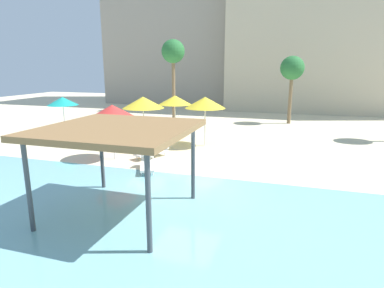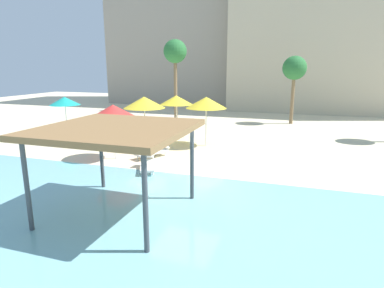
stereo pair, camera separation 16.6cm
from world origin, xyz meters
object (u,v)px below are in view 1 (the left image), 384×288
Objects in this scene: beach_umbrella_yellow_4 at (143,102)px; palm_tree_1 at (292,69)px; lounge_chair_3 at (154,151)px; palm_tree_0 at (173,54)px; beach_umbrella_teal_3 at (63,101)px; beach_umbrella_yellow_5 at (175,100)px; beach_umbrella_yellow_2 at (205,103)px; lounge_chair_5 at (147,163)px; beach_umbrella_red_1 at (112,111)px; shade_pavilion at (118,132)px.

palm_tree_1 is (7.85, 11.08, 1.79)m from beach_umbrella_yellow_4.
lounge_chair_3 is 12.31m from palm_tree_0.
beach_umbrella_yellow_5 is (7.75, 1.03, 0.20)m from beach_umbrella_teal_3.
lounge_chair_5 is at bearing -102.66° from beach_umbrella_yellow_2.
beach_umbrella_yellow_2 is (3.60, 4.22, 0.09)m from beach_umbrella_red_1.
beach_umbrella_red_1 is 5.55m from beach_umbrella_yellow_2.
beach_umbrella_red_1 is 1.06× the size of beach_umbrella_teal_3.
palm_tree_1 is (5.77, 15.11, 4.06)m from lounge_chair_5.
beach_umbrella_red_1 is at bearing -120.36° from palm_tree_1.
beach_umbrella_red_1 is 7.83m from beach_umbrella_teal_3.
palm_tree_0 reaches higher than palm_tree_1.
beach_umbrella_teal_3 is 7.82m from beach_umbrella_yellow_5.
lounge_chair_3 is at bearing -84.19° from beach_umbrella_yellow_5.
palm_tree_0 is (-4.72, 17.24, 2.96)m from shade_pavilion.
lounge_chair_5 is at bearing -62.73° from beach_umbrella_yellow_4.
beach_umbrella_yellow_4 is at bearing 111.06° from shade_pavilion.
beach_umbrella_yellow_2 is 5.97m from lounge_chair_5.
palm_tree_1 reaches higher than beach_umbrella_teal_3.
beach_umbrella_yellow_2 is 4.38m from lounge_chair_3.
lounge_chair_3 is (-1.81, 6.52, -2.34)m from shade_pavilion.
beach_umbrella_yellow_5 is at bearing 7.55° from beach_umbrella_teal_3.
palm_tree_0 is (-1.48, 8.82, 3.03)m from beach_umbrella_yellow_4.
beach_umbrella_teal_3 is (-10.02, 9.98, -0.35)m from shade_pavilion.
lounge_chair_3 and lounge_chair_5 have the same top height.
palm_tree_1 reaches higher than beach_umbrella_red_1.
beach_umbrella_yellow_4 is (0.31, 2.85, 0.13)m from beach_umbrella_red_1.
lounge_chair_3 is 15.03m from palm_tree_1.
palm_tree_0 is (-4.77, 7.45, 3.07)m from beach_umbrella_yellow_2.
lounge_chair_5 is at bearing 45.09° from lounge_chair_3.
lounge_chair_5 is 0.29× the size of palm_tree_0.
beach_umbrella_teal_3 is 10.66m from lounge_chair_5.
palm_tree_0 reaches higher than lounge_chair_3.
palm_tree_1 is at bearing -178.16° from lounge_chair_3.
beach_umbrella_yellow_4 is at bearing -125.32° from palm_tree_1.
beach_umbrella_red_1 is 0.96× the size of beach_umbrella_yellow_2.
shade_pavilion is 6.61m from beach_umbrella_red_1.
beach_umbrella_yellow_5 is 7.06m from lounge_chair_5.
beach_umbrella_red_1 is at bearing -33.20° from lounge_chair_3.
beach_umbrella_yellow_5 reaches higher than lounge_chair_3.
beach_umbrella_red_1 is 2.86m from beach_umbrella_yellow_4.
beach_umbrella_yellow_4 reaches higher than shade_pavilion.
beach_umbrella_yellow_5 is at bearing -128.99° from palm_tree_1.
beach_umbrella_red_1 is at bearing -141.15° from lounge_chair_5.
beach_umbrella_yellow_2 reaches higher than beach_umbrella_yellow_5.
beach_umbrella_teal_3 is 9.12m from lounge_chair_3.
shade_pavilion is 9.02m from beach_umbrella_yellow_4.
beach_umbrella_yellow_4 is at bearing -114.87° from lounge_chair_3.
lounge_chair_3 is at bearing 172.21° from lounge_chair_5.
beach_umbrella_yellow_5 is at bearing 152.48° from beach_umbrella_yellow_2.
beach_umbrella_red_1 is 0.98× the size of beach_umbrella_yellow_5.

